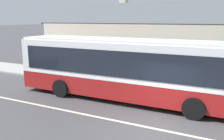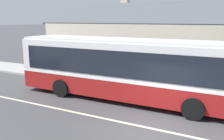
% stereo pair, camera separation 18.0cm
% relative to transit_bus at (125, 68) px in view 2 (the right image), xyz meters
% --- Properties ---
extents(ground_plane, '(300.00, 300.00, 0.00)m').
position_rel_transit_bus_xyz_m(ground_plane, '(2.67, -2.90, -1.76)').
color(ground_plane, '#424244').
extents(sidewalk_far, '(60.00, 3.00, 0.15)m').
position_rel_transit_bus_xyz_m(sidewalk_far, '(2.67, 3.10, -1.68)').
color(sidewalk_far, '#9E9E99').
rests_on(sidewalk_far, ground).
extents(lane_divider_stripe, '(60.00, 0.16, 0.01)m').
position_rel_transit_bus_xyz_m(lane_divider_stripe, '(2.67, -2.90, -1.76)').
color(lane_divider_stripe, beige).
rests_on(lane_divider_stripe, ground).
extents(community_building, '(23.41, 10.05, 6.85)m').
position_rel_transit_bus_xyz_m(community_building, '(0.87, 10.45, 0.33)').
color(community_building, beige).
rests_on(community_building, ground).
extents(transit_bus, '(12.40, 2.85, 3.28)m').
position_rel_transit_bus_xyz_m(transit_bus, '(0.00, 0.00, 0.00)').
color(transit_bus, maroon).
rests_on(transit_bus, ground).
extents(bench_by_building, '(1.65, 0.51, 0.94)m').
position_rel_transit_bus_xyz_m(bench_by_building, '(-6.11, 3.08, -1.19)').
color(bench_by_building, brown).
rests_on(bench_by_building, sidewalk_far).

